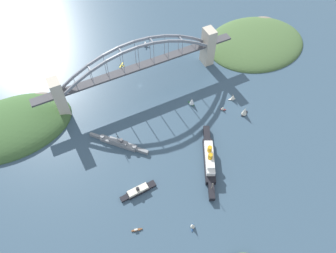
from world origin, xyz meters
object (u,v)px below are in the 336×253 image
(harbor_arch_bridge, at_px, (138,68))
(naval_cruiser, at_px, (119,143))
(small_boat_1, at_px, (233,97))
(harbor_ferry_steamer, at_px, (138,191))
(seaplane_taxiing_near_bridge, at_px, (122,66))
(small_boat_4, at_px, (192,101))
(small_boat_2, at_px, (245,111))
(ocean_liner, at_px, (209,159))
(small_boat_3, at_px, (137,230))
(small_boat_0, at_px, (223,108))
(small_boat_6, at_px, (193,226))
(seaplane_second_in_formation, at_px, (146,45))

(harbor_arch_bridge, distance_m, naval_cruiser, 94.49)
(small_boat_1, bearing_deg, harbor_ferry_steamer, 21.85)
(seaplane_taxiing_near_bridge, height_order, small_boat_4, small_boat_4)
(small_boat_2, bearing_deg, small_boat_4, -41.17)
(ocean_liner, xyz_separation_m, harbor_ferry_steamer, (80.00, -2.09, -3.17))
(harbor_ferry_steamer, bearing_deg, harbor_arch_bridge, -114.36)
(small_boat_3, bearing_deg, harbor_ferry_steamer, -115.91)
(harbor_arch_bridge, xyz_separation_m, small_boat_2, (-89.91, 97.55, -23.39))
(harbor_ferry_steamer, bearing_deg, small_boat_0, -158.38)
(seaplane_taxiing_near_bridge, relative_size, small_boat_6, 1.09)
(ocean_liner, xyz_separation_m, seaplane_second_in_formation, (-17.52, -200.30, -3.65))
(seaplane_taxiing_near_bridge, distance_m, small_boat_1, 149.96)
(small_boat_1, distance_m, small_boat_4, 50.58)
(small_boat_2, bearing_deg, small_boat_1, -92.68)
(small_boat_1, relative_size, small_boat_3, 0.90)
(harbor_arch_bridge, xyz_separation_m, small_boat_0, (-71.67, 80.25, -26.27))
(harbor_arch_bridge, bearing_deg, small_boat_2, 132.67)
(naval_cruiser, xyz_separation_m, seaplane_second_in_formation, (-93.66, -137.20, -1.16))
(ocean_liner, relative_size, naval_cruiser, 1.52)
(seaplane_taxiing_near_bridge, distance_m, small_boat_2, 169.43)
(naval_cruiser, height_order, small_boat_3, naval_cruiser)
(ocean_liner, bearing_deg, seaplane_second_in_formation, -95.00)
(harbor_ferry_steamer, height_order, small_boat_6, harbor_ferry_steamer)
(naval_cruiser, relative_size, harbor_ferry_steamer, 1.40)
(small_boat_6, bearing_deg, seaplane_second_in_formation, -104.74)
(ocean_liner, height_order, small_boat_4, ocean_liner)
(ocean_liner, height_order, small_boat_0, ocean_liner)
(ocean_liner, bearing_deg, harbor_ferry_steamer, -1.50)
(small_boat_1, height_order, small_boat_2, small_boat_2)
(harbor_ferry_steamer, distance_m, small_boat_3, 38.74)
(small_boat_1, bearing_deg, naval_cruiser, -0.17)
(small_boat_1, bearing_deg, harbor_arch_bridge, -38.26)
(small_boat_4, bearing_deg, ocean_liner, 73.64)
(harbor_ferry_steamer, height_order, small_boat_4, small_boat_4)
(small_boat_6, bearing_deg, naval_cruiser, -76.98)
(seaplane_taxiing_near_bridge, height_order, small_boat_1, small_boat_1)
(seaplane_taxiing_near_bridge, distance_m, small_boat_4, 109.74)
(ocean_liner, bearing_deg, naval_cruiser, -39.65)
(naval_cruiser, distance_m, small_boat_2, 148.37)
(ocean_liner, relative_size, small_boat_2, 6.43)
(naval_cruiser, height_order, small_boat_6, naval_cruiser)
(harbor_arch_bridge, bearing_deg, small_boat_4, 127.25)
(small_boat_6, bearing_deg, small_boat_1, -136.03)
(seaplane_taxiing_near_bridge, bearing_deg, harbor_ferry_steamer, 73.27)
(harbor_ferry_steamer, distance_m, small_boat_2, 153.92)
(ocean_liner, bearing_deg, small_boat_6, 47.33)
(seaplane_taxiing_near_bridge, height_order, seaplane_second_in_formation, seaplane_taxiing_near_bridge)
(small_boat_4, bearing_deg, small_boat_0, 140.37)
(seaplane_taxiing_near_bridge, distance_m, small_boat_0, 144.82)
(harbor_ferry_steamer, relative_size, small_boat_6, 4.87)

